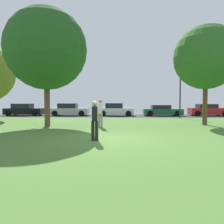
% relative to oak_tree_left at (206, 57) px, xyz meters
% --- Properties ---
extents(ground_plane, '(44.00, 44.00, 0.00)m').
position_rel_oak_tree_left_xyz_m(ground_plane, '(-6.49, -5.91, -4.77)').
color(ground_plane, '#47702D').
extents(road_strip, '(44.00, 6.40, 0.01)m').
position_rel_oak_tree_left_xyz_m(road_strip, '(-6.49, 10.09, -4.77)').
color(road_strip, '#28282B').
rests_on(road_strip, ground_plane).
extents(oak_tree_left, '(4.49, 4.49, 7.03)m').
position_rel_oak_tree_left_xyz_m(oak_tree_left, '(0.00, 0.00, 0.00)').
color(oak_tree_left, brown).
rests_on(oak_tree_left, ground_plane).
extents(maple_tree_near, '(5.45, 5.45, 7.92)m').
position_rel_oak_tree_left_xyz_m(maple_tree_near, '(-11.00, -1.01, 0.41)').
color(maple_tree_near, brown).
rests_on(maple_tree_near, ground_plane).
extents(person_thrower, '(0.30, 0.33, 1.69)m').
position_rel_oak_tree_left_xyz_m(person_thrower, '(-7.13, -6.40, -3.83)').
color(person_thrower, black).
rests_on(person_thrower, ground_plane).
extents(person_catcher, '(0.30, 0.33, 1.81)m').
position_rel_oak_tree_left_xyz_m(person_catcher, '(-7.31, -1.66, -3.75)').
color(person_catcher, gray).
rests_on(person_catcher, ground_plane).
extents(frisbee_disc, '(0.27, 0.27, 0.03)m').
position_rel_oak_tree_left_xyz_m(frisbee_disc, '(-11.47, -2.22, -4.76)').
color(frisbee_disc, '#EA2D6B').
rests_on(frisbee_disc, ground_plane).
extents(parked_car_black, '(4.50, 2.01, 1.44)m').
position_rel_oak_tree_left_xyz_m(parked_car_black, '(-17.56, 10.01, -4.11)').
color(parked_car_black, black).
rests_on(parked_car_black, ground_plane).
extents(parked_car_silver, '(4.45, 2.04, 1.46)m').
position_rel_oak_tree_left_xyz_m(parked_car_silver, '(-12.05, 9.97, -4.10)').
color(parked_car_silver, '#B7B7BC').
rests_on(parked_car_silver, ground_plane).
extents(parked_car_white, '(4.14, 2.01, 1.49)m').
position_rel_oak_tree_left_xyz_m(parked_car_white, '(-6.53, 9.86, -4.09)').
color(parked_car_white, white).
rests_on(parked_car_white, ground_plane).
extents(parked_car_green, '(4.51, 2.01, 1.27)m').
position_rel_oak_tree_left_xyz_m(parked_car_green, '(-1.01, 10.06, -4.18)').
color(parked_car_green, '#195633').
rests_on(parked_car_green, ground_plane).
extents(parked_car_red, '(4.45, 2.00, 1.39)m').
position_rel_oak_tree_left_xyz_m(parked_car_red, '(4.51, 10.43, -4.12)').
color(parked_car_red, '#B21E1E').
rests_on(parked_car_red, ground_plane).
extents(street_lamp_post, '(0.14, 0.14, 4.50)m').
position_rel_oak_tree_left_xyz_m(street_lamp_post, '(0.02, 6.29, -2.52)').
color(street_lamp_post, '#2D2D33').
rests_on(street_lamp_post, ground_plane).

